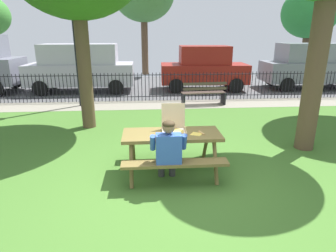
# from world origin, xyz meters

# --- Properties ---
(ground) EXTENTS (28.00, 10.70, 0.02)m
(ground) POSITION_xyz_m (0.00, 1.35, -0.01)
(ground) COLOR #42702A
(cobblestone_walkway) EXTENTS (28.00, 1.40, 0.01)m
(cobblestone_walkway) POSITION_xyz_m (0.00, 6.00, -0.00)
(cobblestone_walkway) COLOR gray
(street_asphalt) EXTENTS (28.00, 6.62, 0.01)m
(street_asphalt) POSITION_xyz_m (0.00, 10.01, -0.01)
(street_asphalt) COLOR #515154
(picnic_table_foreground) EXTENTS (1.80, 1.49, 0.79)m
(picnic_table_foreground) POSITION_xyz_m (-0.02, 0.57, 0.60)
(picnic_table_foreground) COLOR brown
(picnic_table_foreground) RESTS_ON ground
(pizza_box_open) EXTENTS (0.45, 0.49, 0.50)m
(pizza_box_open) POSITION_xyz_m (0.03, 0.67, 0.86)
(pizza_box_open) COLOR tan
(pizza_box_open) RESTS_ON picnic_table_foreground
(pizza_slice_on_table) EXTENTS (0.27, 0.25, 0.02)m
(pizza_slice_on_table) POSITION_xyz_m (0.45, 0.50, 0.78)
(pizza_slice_on_table) COLOR #EFCA4B
(pizza_slice_on_table) RESTS_ON picnic_table_foreground
(adult_at_table) EXTENTS (0.61, 0.59, 1.19)m
(adult_at_table) POSITION_xyz_m (-0.12, 0.07, 0.66)
(adult_at_table) COLOR #373737
(adult_at_table) RESTS_ON ground
(iron_fence_streetside) EXTENTS (18.80, 0.03, 1.09)m
(iron_fence_streetside) POSITION_xyz_m (0.00, 6.70, 0.55)
(iron_fence_streetside) COLOR black
(iron_fence_streetside) RESTS_ON ground
(park_bench_center) EXTENTS (1.63, 0.59, 0.85)m
(park_bench_center) POSITION_xyz_m (1.63, 5.86, 0.42)
(park_bench_center) COLOR brown
(park_bench_center) RESTS_ON ground
(lamp_post_walkway) EXTENTS (0.28, 0.28, 4.69)m
(lamp_post_walkway) POSITION_xyz_m (-2.84, 6.08, 2.82)
(lamp_post_walkway) COLOR black
(lamp_post_walkway) RESTS_ON ground
(parked_car_center) EXTENTS (4.62, 2.00, 2.08)m
(parked_car_center) POSITION_xyz_m (-3.33, 8.84, 1.10)
(parked_car_center) COLOR #B5B1BF
(parked_car_center) RESTS_ON ground
(parked_car_right) EXTENTS (3.96, 1.95, 1.98)m
(parked_car_right) POSITION_xyz_m (2.20, 8.84, 1.01)
(parked_car_right) COLOR maroon
(parked_car_right) RESTS_ON ground
(parked_car_far_right) EXTENTS (4.65, 2.05, 2.08)m
(parked_car_far_right) POSITION_xyz_m (7.41, 8.84, 1.10)
(parked_car_far_right) COLOR gray
(parked_car_far_right) RESTS_ON ground
(far_tree_center) EXTENTS (3.47, 3.47, 5.32)m
(far_tree_center) POSITION_xyz_m (9.97, 14.42, 3.73)
(far_tree_center) COLOR brown
(far_tree_center) RESTS_ON ground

